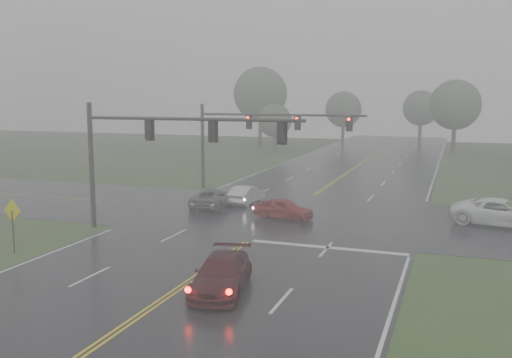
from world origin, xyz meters
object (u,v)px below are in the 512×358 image
at_px(sedan_maroon, 222,291).
at_px(sedan_silver, 246,204).
at_px(sedan_red, 283,219).
at_px(signal_gantry_far, 251,130).
at_px(pickup_white, 501,226).
at_px(signal_gantry_near, 151,142).
at_px(car_grey, 214,207).

bearing_deg(sedan_maroon, sedan_silver, 96.43).
bearing_deg(sedan_red, sedan_maroon, -163.16).
xyz_separation_m(sedan_red, signal_gantry_far, (-5.90, 9.95, 5.19)).
relative_size(sedan_red, pickup_white, 0.67).
bearing_deg(sedan_silver, sedan_maroon, 111.04).
bearing_deg(pickup_white, signal_gantry_near, 126.35).
distance_m(sedan_silver, car_grey, 2.73).
relative_size(sedan_maroon, sedan_silver, 1.21).
distance_m(signal_gantry_near, signal_gantry_far, 16.07).
height_order(sedan_red, car_grey, car_grey).
bearing_deg(signal_gantry_near, pickup_white, 24.05).
distance_m(pickup_white, signal_gantry_near, 22.18).
xyz_separation_m(sedan_silver, signal_gantry_far, (-1.68, 5.71, 5.19)).
distance_m(sedan_maroon, sedan_silver, 19.36).
distance_m(car_grey, signal_gantry_far, 9.41).
bearing_deg(car_grey, sedan_silver, -131.94).
xyz_separation_m(sedan_red, pickup_white, (13.41, 2.66, 0.00)).
bearing_deg(car_grey, sedan_maroon, 111.18).
relative_size(sedan_maroon, signal_gantry_far, 0.35).
bearing_deg(signal_gantry_near, sedan_silver, 78.93).
bearing_deg(car_grey, signal_gantry_far, -93.64).
relative_size(pickup_white, signal_gantry_far, 0.42).
xyz_separation_m(sedan_red, car_grey, (-5.91, 2.11, 0.00)).
height_order(sedan_maroon, sedan_red, sedan_maroon).
bearing_deg(car_grey, signal_gantry_near, 84.13).
relative_size(car_grey, signal_gantry_near, 0.37).
relative_size(sedan_maroon, sedan_red, 1.25).
bearing_deg(signal_gantry_near, car_grey, 87.68).
relative_size(sedan_maroon, pickup_white, 0.84).
height_order(car_grey, signal_gantry_far, signal_gantry_far).
height_order(sedan_silver, pickup_white, pickup_white).
height_order(sedan_silver, signal_gantry_near, signal_gantry_near).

